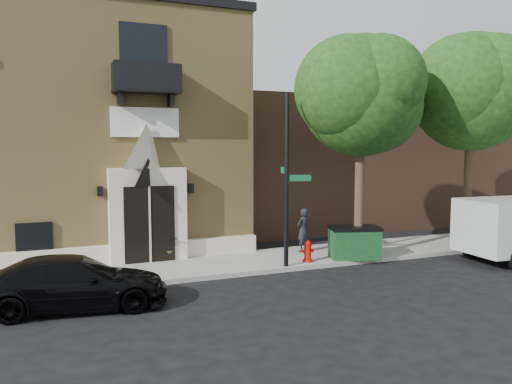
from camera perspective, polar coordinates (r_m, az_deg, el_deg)
ground at (r=15.45m, az=-6.58°, el=-10.12°), size 120.00×120.00×0.00m
sidewalk at (r=17.10m, az=-4.69°, el=-8.34°), size 42.00×3.00×0.15m
church at (r=22.33m, az=-19.79°, el=6.35°), size 12.20×11.01×9.30m
neighbour_building at (r=28.32m, az=12.17°, el=3.33°), size 18.00×8.00×6.40m
street_tree_left at (r=17.88m, az=12.18°, el=10.85°), size 4.97×4.38×7.77m
street_tree_mid at (r=21.12m, az=23.66°, el=10.55°), size 5.21×4.64×8.25m
black_sedan at (r=13.51m, az=-20.11°, el=-9.72°), size 4.82×2.43×1.34m
street_sign at (r=16.22m, az=3.56°, el=1.34°), size 0.88×1.01×5.62m
fire_hydrant at (r=17.22m, az=5.93°, el=-6.73°), size 0.43×0.34×0.75m
dumpster at (r=17.98m, az=11.20°, el=-5.63°), size 1.94×1.44×1.13m
planter at (r=17.75m, az=-9.88°, el=-6.32°), size 0.83×0.76×0.80m
pedestrian_near at (r=18.75m, az=5.41°, el=-4.36°), size 0.70×0.59×1.63m
pedestrian_far at (r=21.90m, az=22.57°, el=-3.10°), size 0.82×0.98×1.82m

